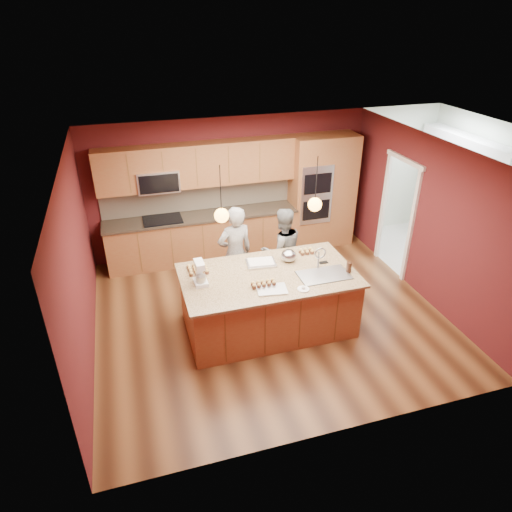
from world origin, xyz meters
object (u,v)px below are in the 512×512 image
object	(u,v)px
person_right	(282,251)
stand_mixer	(200,274)
island	(269,300)
person_left	(235,254)
mixing_bowl	(289,256)

from	to	relation	value
person_right	stand_mixer	bearing A→B (deg)	28.04
island	stand_mixer	xyz separation A→B (m)	(-1.03, 0.04, 0.62)
island	person_right	bearing A→B (deg)	60.81
stand_mixer	person_right	bearing A→B (deg)	29.23
stand_mixer	island	bearing A→B (deg)	-3.85
island	stand_mixer	world-z (taller)	island
island	person_left	bearing A→B (deg)	106.01
island	stand_mixer	bearing A→B (deg)	177.64
stand_mixer	mixing_bowl	xyz separation A→B (m)	(1.44, 0.26, -0.06)
stand_mixer	mixing_bowl	world-z (taller)	stand_mixer
person_right	mixing_bowl	xyz separation A→B (m)	(-0.14, -0.68, 0.28)
person_left	mixing_bowl	xyz separation A→B (m)	(0.69, -0.68, 0.21)
stand_mixer	mixing_bowl	distance (m)	1.47
person_left	person_right	bearing A→B (deg)	170.68
person_right	mixing_bowl	size ratio (longest dim) A/B	6.51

